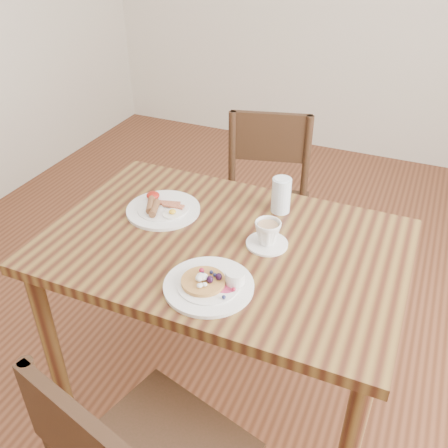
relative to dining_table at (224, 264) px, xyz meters
The scene contains 7 objects.
ground 0.65m from the dining_table, ahead, with size 5.00×5.00×0.00m, color #512917.
dining_table is the anchor object (origin of this frame).
chair_far 0.75m from the dining_table, 97.66° to the left, with size 0.51×0.51×0.88m.
pancake_plate 0.26m from the dining_table, 76.20° to the right, with size 0.27×0.27×0.06m.
breakfast_plate 0.32m from the dining_table, 163.32° to the left, with size 0.27×0.27×0.04m.
teacup_saucer 0.20m from the dining_table, 16.03° to the left, with size 0.14×0.14×0.09m.
water_glass 0.33m from the dining_table, 66.62° to the left, with size 0.07×0.07×0.13m, color silver.
Camera 1 is at (0.54, -1.25, 1.73)m, focal length 40.00 mm.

